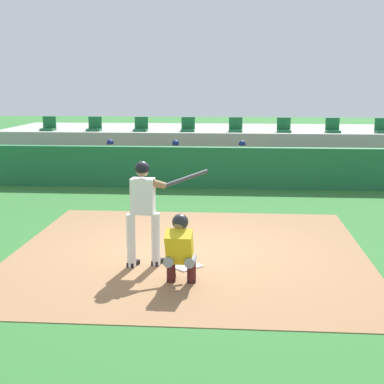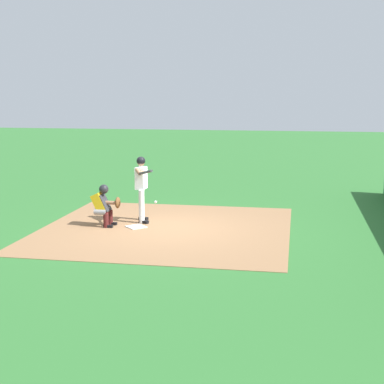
# 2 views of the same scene
# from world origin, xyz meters

# --- Properties ---
(ground_plane) EXTENTS (80.00, 80.00, 0.00)m
(ground_plane) POSITION_xyz_m (0.00, 0.00, 0.00)
(ground_plane) COLOR #2D6B2D
(dirt_infield) EXTENTS (6.40, 6.40, 0.01)m
(dirt_infield) POSITION_xyz_m (0.00, 0.00, 0.01)
(dirt_infield) COLOR #936B47
(dirt_infield) RESTS_ON ground
(home_plate) EXTENTS (0.62, 0.62, 0.02)m
(home_plate) POSITION_xyz_m (0.00, -0.80, 0.02)
(home_plate) COLOR white
(home_plate) RESTS_ON dirt_infield
(batter_at_plate) EXTENTS (1.33, 0.74, 1.80)m
(batter_at_plate) POSITION_xyz_m (-0.67, -0.82, 1.04)
(batter_at_plate) COLOR silver
(batter_at_plate) RESTS_ON ground
(catcher_crouched) EXTENTS (0.49, 1.74, 1.13)m
(catcher_crouched) POSITION_xyz_m (-0.00, -1.65, 0.61)
(catcher_crouched) COLOR gray
(catcher_crouched) RESTS_ON ground
(dugout_wall) EXTENTS (13.00, 0.30, 1.20)m
(dugout_wall) POSITION_xyz_m (0.00, 6.50, 0.60)
(dugout_wall) COLOR #1E6638
(dugout_wall) RESTS_ON ground
(dugout_bench) EXTENTS (11.80, 0.44, 0.45)m
(dugout_bench) POSITION_xyz_m (0.00, 7.50, 0.23)
(dugout_bench) COLOR olive
(dugout_bench) RESTS_ON ground
(dugout_player_0) EXTENTS (0.49, 0.70, 1.30)m
(dugout_player_0) POSITION_xyz_m (-3.10, 7.34, 0.67)
(dugout_player_0) COLOR #939399
(dugout_player_0) RESTS_ON ground
(dugout_player_1) EXTENTS (0.49, 0.70, 1.30)m
(dugout_player_1) POSITION_xyz_m (-1.04, 7.34, 0.67)
(dugout_player_1) COLOR #939399
(dugout_player_1) RESTS_ON ground
(dugout_player_2) EXTENTS (0.49, 0.70, 1.30)m
(dugout_player_2) POSITION_xyz_m (1.02, 7.34, 0.67)
(dugout_player_2) COLOR #939399
(dugout_player_2) RESTS_ON ground
(stands_platform) EXTENTS (15.00, 4.40, 1.40)m
(stands_platform) POSITION_xyz_m (0.00, 10.90, 0.70)
(stands_platform) COLOR #9E9E99
(stands_platform) RESTS_ON ground
(stadium_seat_0) EXTENTS (0.46, 0.46, 0.48)m
(stadium_seat_0) POSITION_xyz_m (-5.69, 9.38, 1.53)
(stadium_seat_0) COLOR #196033
(stadium_seat_0) RESTS_ON stands_platform
(stadium_seat_1) EXTENTS (0.46, 0.46, 0.48)m
(stadium_seat_1) POSITION_xyz_m (-4.06, 9.38, 1.53)
(stadium_seat_1) COLOR #196033
(stadium_seat_1) RESTS_ON stands_platform
(stadium_seat_2) EXTENTS (0.46, 0.46, 0.48)m
(stadium_seat_2) POSITION_xyz_m (-2.44, 9.38, 1.53)
(stadium_seat_2) COLOR #196033
(stadium_seat_2) RESTS_ON stands_platform
(stadium_seat_3) EXTENTS (0.46, 0.46, 0.48)m
(stadium_seat_3) POSITION_xyz_m (-0.81, 9.38, 1.53)
(stadium_seat_3) COLOR #196033
(stadium_seat_3) RESTS_ON stands_platform
(stadium_seat_4) EXTENTS (0.46, 0.46, 0.48)m
(stadium_seat_4) POSITION_xyz_m (0.81, 9.38, 1.53)
(stadium_seat_4) COLOR #196033
(stadium_seat_4) RESTS_ON stands_platform
(stadium_seat_5) EXTENTS (0.46, 0.46, 0.48)m
(stadium_seat_5) POSITION_xyz_m (2.44, 9.38, 1.53)
(stadium_seat_5) COLOR #196033
(stadium_seat_5) RESTS_ON stands_platform
(stadium_seat_6) EXTENTS (0.46, 0.46, 0.48)m
(stadium_seat_6) POSITION_xyz_m (4.06, 9.38, 1.53)
(stadium_seat_6) COLOR #196033
(stadium_seat_6) RESTS_ON stands_platform
(stadium_seat_7) EXTENTS (0.46, 0.46, 0.48)m
(stadium_seat_7) POSITION_xyz_m (5.69, 9.38, 1.53)
(stadium_seat_7) COLOR #196033
(stadium_seat_7) RESTS_ON stands_platform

